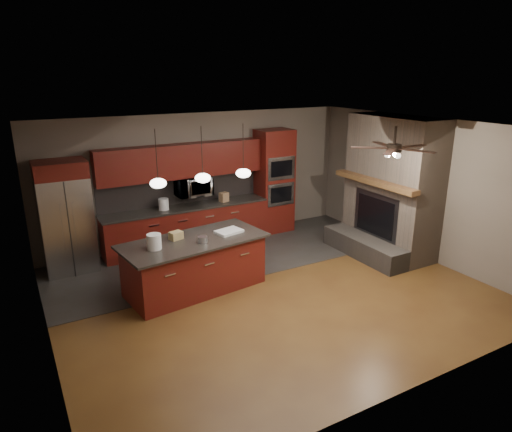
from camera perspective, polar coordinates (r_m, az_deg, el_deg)
ground at (r=7.99m, az=1.87°, el=-9.35°), size 7.00×7.00×0.00m
ceiling at (r=7.17m, az=2.09°, el=11.02°), size 7.00×6.00×0.02m
back_wall at (r=10.05m, az=-6.94°, el=4.74°), size 7.00×0.02×2.80m
right_wall at (r=9.69m, az=20.01°, el=3.29°), size 0.02×6.00×2.80m
left_wall at (r=6.48m, az=-25.65°, el=-4.29°), size 0.02×6.00×2.80m
slate_tile_patch at (r=9.43m, az=-3.81°, el=-4.97°), size 7.00×2.40×0.01m
fireplace_column at (r=9.64m, az=16.36°, el=2.95°), size 1.30×2.10×2.80m
back_cabinetry at (r=9.78m, az=-8.82°, el=1.23°), size 3.59×0.64×2.20m
oven_tower at (r=10.59m, az=2.29°, el=4.35°), size 0.80×0.63×2.38m
microwave at (r=9.75m, az=-7.85°, el=3.69°), size 0.73×0.41×0.50m
refrigerator at (r=9.11m, az=-22.67°, el=-0.15°), size 0.90×0.75×2.11m
kitchen_island at (r=7.92m, az=-7.65°, el=-6.04°), size 2.57×1.42×0.92m
white_bucket at (r=7.42m, az=-12.62°, el=-3.15°), size 0.27×0.27×0.25m
paint_can at (r=7.58m, az=-6.70°, el=-2.95°), size 0.20×0.20×0.11m
paint_tray at (r=8.02m, az=-3.41°, el=-1.94°), size 0.50×0.40×0.04m
cardboard_box at (r=7.80m, az=-9.97°, el=-2.41°), size 0.24×0.20×0.13m
counter_bucket at (r=9.56m, az=-11.48°, el=1.46°), size 0.26×0.26×0.23m
counter_box at (r=9.99m, az=-4.03°, el=2.38°), size 0.21×0.19×0.20m
pendant_left at (r=7.28m, az=-12.13°, el=4.05°), size 0.26×0.26×0.92m
pendant_center at (r=7.52m, az=-6.67°, el=4.77°), size 0.26×0.26×0.92m
pendant_right at (r=7.83m, az=-1.59°, el=5.40°), size 0.26×0.26×0.92m
ceiling_fan at (r=7.72m, az=16.88°, el=8.19°), size 1.27×1.33×0.41m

